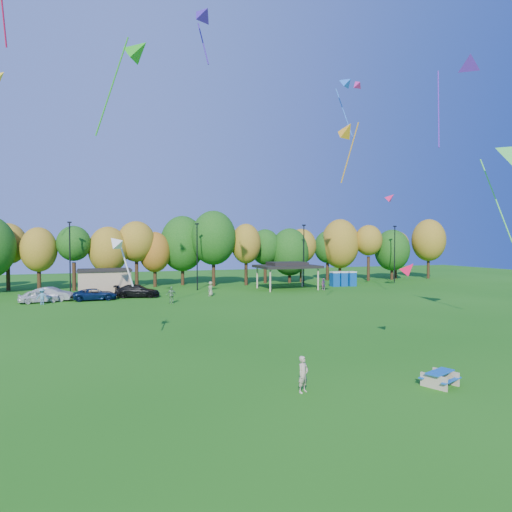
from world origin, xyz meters
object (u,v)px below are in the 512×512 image
object	(u,v)px
car_b	(51,294)
car_d	(137,291)
car_c	(95,294)
car_a	(39,296)
picnic_table	(440,377)
kite_flyer	(303,374)
porta_potties	(343,279)

from	to	relation	value
car_b	car_d	world-z (taller)	car_b
car_c	car_a	bearing A→B (deg)	92.08
picnic_table	car_d	bearing A→B (deg)	83.48
kite_flyer	car_a	xyz separation A→B (m)	(-14.33, 36.05, -0.12)
porta_potties	car_d	world-z (taller)	porta_potties
car_c	car_b	bearing A→B (deg)	77.61
porta_potties	car_a	xyz separation A→B (m)	(-40.29, -4.41, -0.40)
kite_flyer	car_d	size ratio (longest dim) A/B	0.31
kite_flyer	car_a	bearing A→B (deg)	84.27
kite_flyer	car_d	bearing A→B (deg)	68.43
kite_flyer	car_b	world-z (taller)	kite_flyer
car_a	car_b	world-z (taller)	car_b
porta_potties	car_d	size ratio (longest dim) A/B	0.72
car_c	car_d	distance (m)	4.83
car_a	car_d	distance (m)	10.59
car_b	car_c	size ratio (longest dim) A/B	0.97
car_b	car_d	bearing A→B (deg)	-74.12
porta_potties	car_a	world-z (taller)	porta_potties
porta_potties	car_a	size ratio (longest dim) A/B	0.92
car_c	porta_potties	bearing A→B (deg)	-83.07
porta_potties	kite_flyer	distance (m)	48.07
car_d	picnic_table	bearing A→B (deg)	-151.55
car_a	car_b	distance (m)	1.68
picnic_table	car_c	distance (m)	40.47
porta_potties	car_c	size ratio (longest dim) A/B	0.79
car_a	car_c	bearing A→B (deg)	-99.76
car_c	car_d	world-z (taller)	car_d
picnic_table	car_b	size ratio (longest dim) A/B	0.42
porta_potties	picnic_table	world-z (taller)	porta_potties
porta_potties	car_c	xyz separation A→B (m)	(-34.49, -4.20, -0.43)
picnic_table	car_d	distance (m)	39.98
car_a	car_d	xyz separation A→B (m)	(10.52, 1.25, 0.06)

